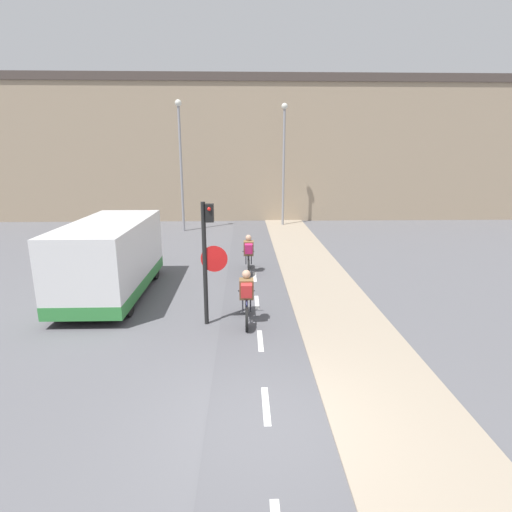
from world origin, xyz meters
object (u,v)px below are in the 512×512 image
object	(u,v)px
street_lamp_far	(181,153)
cyclist_far	(249,254)
cyclist_near	(247,298)
street_lamp_sidewalk	(284,153)
van	(111,260)
traffic_light_pole	(208,250)

from	to	relation	value
street_lamp_far	cyclist_far	distance (m)	9.85
street_lamp_far	cyclist_near	distance (m)	13.94
street_lamp_sidewalk	cyclist_far	world-z (taller)	street_lamp_sidewalk
street_lamp_far	van	xyz separation A→B (m)	(-0.61, -10.76, -3.17)
cyclist_near	van	world-z (taller)	van
street_lamp_far	cyclist_far	world-z (taller)	street_lamp_far
street_lamp_sidewalk	cyclist_near	distance (m)	15.26
traffic_light_pole	street_lamp_far	world-z (taller)	street_lamp_far
traffic_light_pole	cyclist_near	xyz separation A→B (m)	(0.95, 0.00, -1.26)
van	street_lamp_far	bearing A→B (deg)	86.75
cyclist_near	street_lamp_far	bearing A→B (deg)	105.12
street_lamp_far	traffic_light_pole	bearing A→B (deg)	-78.87
cyclist_near	cyclist_far	distance (m)	4.59
street_lamp_sidewalk	cyclist_far	size ratio (longest dim) A/B	4.52
street_lamp_far	van	size ratio (longest dim) A/B	1.38
street_lamp_sidewalk	van	size ratio (longest dim) A/B	1.38
cyclist_far	cyclist_near	bearing A→B (deg)	-91.31
street_lamp_sidewalk	cyclist_far	distance (m)	10.92
street_lamp_sidewalk	van	distance (m)	14.33
cyclist_near	cyclist_far	xyz separation A→B (m)	(0.10, 4.58, -0.00)
traffic_light_pole	cyclist_far	world-z (taller)	traffic_light_pole
street_lamp_far	cyclist_near	bearing A→B (deg)	-74.88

